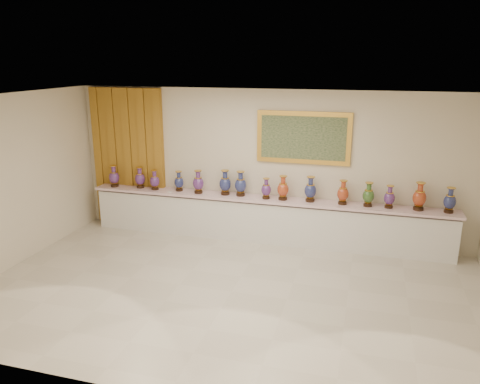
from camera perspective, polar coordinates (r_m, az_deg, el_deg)
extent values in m
plane|color=beige|center=(7.57, -1.03, -12.06)|extent=(8.00, 8.00, 0.00)
plane|color=beige|center=(9.33, 3.36, 3.22)|extent=(8.00, 0.00, 8.00)
plane|color=beige|center=(8.96, -26.39, 1.02)|extent=(0.00, 5.00, 5.00)
plane|color=white|center=(6.70, -1.16, 11.21)|extent=(8.00, 8.00, 0.00)
cube|color=#AF7C25|center=(10.34, -13.39, 4.08)|extent=(1.64, 0.14, 2.95)
cube|color=gold|center=(9.05, 7.73, 6.58)|extent=(1.80, 0.06, 1.00)
cube|color=#1A3420|center=(9.02, 7.69, 6.54)|extent=(1.62, 0.02, 0.82)
cube|color=white|center=(9.42, 2.94, -3.59)|extent=(7.20, 0.42, 0.81)
cube|color=white|center=(9.25, 2.96, -0.88)|extent=(7.28, 0.48, 0.05)
cylinder|color=#311C0D|center=(10.40, -15.02, 0.77)|extent=(0.16, 0.16, 0.05)
cone|color=gold|center=(10.39, -15.04, 1.04)|extent=(0.14, 0.14, 0.03)
ellipsoid|color=#2F1453|center=(10.36, -15.09, 1.72)|extent=(0.24, 0.24, 0.27)
cylinder|color=gold|center=(10.33, -15.14, 2.34)|extent=(0.15, 0.15, 0.01)
cylinder|color=#2F1453|center=(10.32, -15.16, 2.65)|extent=(0.09, 0.09, 0.10)
cone|color=#2F1453|center=(10.31, -15.19, 3.01)|extent=(0.15, 0.15, 0.04)
cylinder|color=gold|center=(10.30, -15.19, 3.11)|extent=(0.15, 0.15, 0.01)
cylinder|color=#311C0D|center=(10.18, -12.04, 0.63)|extent=(0.16, 0.16, 0.04)
cone|color=gold|center=(10.17, -12.05, 0.90)|extent=(0.14, 0.14, 0.03)
ellipsoid|color=#2F1453|center=(10.14, -12.09, 1.58)|extent=(0.27, 0.27, 0.26)
cylinder|color=gold|center=(10.11, -12.13, 2.18)|extent=(0.14, 0.14, 0.01)
cylinder|color=#2F1453|center=(10.10, -12.15, 2.50)|extent=(0.08, 0.08, 0.09)
cone|color=#2F1453|center=(10.08, -12.17, 2.85)|extent=(0.14, 0.14, 0.03)
cylinder|color=gold|center=(10.08, -12.17, 2.95)|extent=(0.15, 0.15, 0.01)
cylinder|color=#311C0D|center=(9.98, -10.31, 0.41)|extent=(0.15, 0.15, 0.04)
cone|color=gold|center=(9.97, -10.32, 0.66)|extent=(0.13, 0.13, 0.03)
ellipsoid|color=#2F1453|center=(9.94, -10.36, 1.31)|extent=(0.20, 0.20, 0.24)
cylinder|color=gold|center=(9.91, -10.39, 1.88)|extent=(0.13, 0.13, 0.01)
cylinder|color=#2F1453|center=(9.90, -10.40, 2.18)|extent=(0.08, 0.08, 0.09)
cone|color=#2F1453|center=(9.89, -10.42, 2.52)|extent=(0.13, 0.13, 0.03)
cylinder|color=gold|center=(9.88, -10.42, 2.61)|extent=(0.14, 0.14, 0.01)
cylinder|color=#311C0D|center=(9.82, -7.41, 0.28)|extent=(0.15, 0.15, 0.04)
cone|color=gold|center=(9.81, -7.42, 0.53)|extent=(0.13, 0.13, 0.03)
ellipsoid|color=#0C1446|center=(9.78, -7.45, 1.18)|extent=(0.23, 0.23, 0.24)
cylinder|color=gold|center=(9.75, -7.47, 1.76)|extent=(0.13, 0.13, 0.01)
cylinder|color=#0C1446|center=(9.74, -7.48, 2.06)|extent=(0.08, 0.08, 0.09)
cone|color=#0C1446|center=(9.72, -7.49, 2.41)|extent=(0.13, 0.13, 0.03)
cylinder|color=gold|center=(9.72, -7.50, 2.50)|extent=(0.14, 0.14, 0.01)
cylinder|color=#311C0D|center=(9.60, -5.08, 0.00)|extent=(0.17, 0.17, 0.05)
cone|color=gold|center=(9.58, -5.09, 0.30)|extent=(0.15, 0.15, 0.03)
ellipsoid|color=#2F1453|center=(9.55, -5.11, 1.06)|extent=(0.25, 0.25, 0.28)
cylinder|color=gold|center=(9.52, -5.12, 1.75)|extent=(0.15, 0.15, 0.01)
cylinder|color=#2F1453|center=(9.50, -5.13, 2.10)|extent=(0.09, 0.09, 0.10)
cone|color=#2F1453|center=(9.49, -5.14, 2.50)|extent=(0.15, 0.15, 0.04)
cylinder|color=gold|center=(9.48, -5.14, 2.61)|extent=(0.16, 0.16, 0.01)
cylinder|color=#311C0D|center=(9.47, -1.82, -0.16)|extent=(0.18, 0.18, 0.05)
cone|color=gold|center=(9.45, -1.82, 0.16)|extent=(0.16, 0.16, 0.03)
ellipsoid|color=#0C1446|center=(9.42, -1.83, 0.98)|extent=(0.26, 0.26, 0.29)
cylinder|color=gold|center=(9.38, -1.83, 1.71)|extent=(0.16, 0.16, 0.01)
cylinder|color=#0C1446|center=(9.37, -1.84, 2.09)|extent=(0.09, 0.09, 0.11)
cone|color=#0C1446|center=(9.35, -1.84, 2.52)|extent=(0.16, 0.16, 0.04)
cylinder|color=gold|center=(9.35, -1.84, 2.64)|extent=(0.16, 0.16, 0.01)
cylinder|color=#311C0D|center=(9.38, 0.07, -0.30)|extent=(0.18, 0.18, 0.05)
cone|color=gold|center=(9.37, 0.07, 0.02)|extent=(0.16, 0.16, 0.03)
ellipsoid|color=#0C1446|center=(9.33, 0.07, 0.84)|extent=(0.28, 0.28, 0.29)
cylinder|color=gold|center=(9.30, 0.07, 1.58)|extent=(0.16, 0.16, 0.01)
cylinder|color=#0C1446|center=(9.28, 0.07, 1.96)|extent=(0.09, 0.09, 0.11)
cone|color=#0C1446|center=(9.27, 0.07, 2.39)|extent=(0.16, 0.16, 0.04)
cylinder|color=gold|center=(9.26, 0.08, 2.51)|extent=(0.16, 0.16, 0.01)
cylinder|color=#311C0D|center=(9.20, 3.19, -0.68)|extent=(0.15, 0.15, 0.04)
cone|color=gold|center=(9.19, 3.19, -0.41)|extent=(0.13, 0.13, 0.03)
ellipsoid|color=#2F1453|center=(9.16, 3.21, 0.27)|extent=(0.21, 0.21, 0.24)
cylinder|color=gold|center=(9.13, 3.22, 0.88)|extent=(0.13, 0.13, 0.01)
cylinder|color=#2F1453|center=(9.12, 3.22, 1.20)|extent=(0.08, 0.08, 0.09)
cone|color=#2F1453|center=(9.10, 3.23, 1.56)|extent=(0.13, 0.13, 0.03)
cylinder|color=gold|center=(9.10, 3.23, 1.66)|extent=(0.13, 0.13, 0.01)
cylinder|color=#311C0D|center=(9.16, 5.23, -0.79)|extent=(0.17, 0.17, 0.05)
cone|color=gold|center=(9.14, 5.24, -0.48)|extent=(0.15, 0.15, 0.03)
ellipsoid|color=maroon|center=(9.10, 5.26, 0.32)|extent=(0.26, 0.26, 0.28)
cylinder|color=gold|center=(9.07, 5.28, 1.04)|extent=(0.15, 0.15, 0.01)
cylinder|color=maroon|center=(9.06, 5.29, 1.41)|extent=(0.09, 0.09, 0.10)
cone|color=maroon|center=(9.04, 5.30, 1.84)|extent=(0.15, 0.15, 0.04)
cylinder|color=gold|center=(9.04, 5.30, 1.95)|extent=(0.16, 0.16, 0.01)
cylinder|color=#311C0D|center=(9.11, 8.53, -0.99)|extent=(0.17, 0.17, 0.05)
cone|color=gold|center=(9.10, 8.54, -0.66)|extent=(0.15, 0.15, 0.03)
ellipsoid|color=#0C1446|center=(9.06, 8.57, 0.16)|extent=(0.30, 0.30, 0.29)
cylinder|color=gold|center=(9.03, 8.61, 0.90)|extent=(0.16, 0.16, 0.01)
cylinder|color=#0C1446|center=(9.01, 8.62, 1.28)|extent=(0.09, 0.09, 0.10)
cone|color=#0C1446|center=(8.99, 8.64, 1.72)|extent=(0.16, 0.16, 0.04)
cylinder|color=gold|center=(8.99, 8.65, 1.84)|extent=(0.16, 0.16, 0.01)
cylinder|color=#311C0D|center=(9.05, 12.37, -1.31)|extent=(0.16, 0.16, 0.05)
cone|color=gold|center=(9.04, 12.39, -1.00)|extent=(0.14, 0.14, 0.03)
ellipsoid|color=maroon|center=(9.00, 12.43, -0.22)|extent=(0.24, 0.24, 0.27)
cylinder|color=gold|center=(8.97, 12.48, 0.48)|extent=(0.15, 0.15, 0.01)
cylinder|color=maroon|center=(8.96, 12.50, 0.85)|extent=(0.09, 0.09, 0.10)
cone|color=maroon|center=(8.94, 12.53, 1.26)|extent=(0.15, 0.15, 0.04)
cylinder|color=gold|center=(8.93, 12.53, 1.37)|extent=(0.15, 0.15, 0.01)
cylinder|color=#311C0D|center=(9.04, 15.30, -1.54)|extent=(0.16, 0.16, 0.05)
cone|color=gold|center=(9.03, 15.32, -1.24)|extent=(0.14, 0.14, 0.03)
ellipsoid|color=black|center=(8.99, 15.38, -0.46)|extent=(0.28, 0.28, 0.27)
cylinder|color=gold|center=(8.96, 15.44, 0.23)|extent=(0.15, 0.15, 0.01)
cylinder|color=black|center=(8.94, 15.46, 0.59)|extent=(0.09, 0.09, 0.10)
cone|color=black|center=(8.93, 15.49, 0.99)|extent=(0.15, 0.15, 0.04)
cylinder|color=gold|center=(8.92, 15.50, 1.10)|extent=(0.15, 0.15, 0.01)
cylinder|color=#311C0D|center=(9.05, 17.66, -1.72)|extent=(0.15, 0.15, 0.04)
cone|color=gold|center=(9.04, 17.69, -1.44)|extent=(0.13, 0.13, 0.03)
ellipsoid|color=#2F1453|center=(9.01, 17.75, -0.72)|extent=(0.24, 0.24, 0.25)
cylinder|color=gold|center=(8.98, 17.81, -0.08)|extent=(0.14, 0.14, 0.01)
cylinder|color=#2F1453|center=(8.96, 17.84, 0.25)|extent=(0.08, 0.08, 0.09)
cone|color=#2F1453|center=(8.95, 17.87, 0.63)|extent=(0.14, 0.14, 0.03)
cylinder|color=gold|center=(8.94, 17.88, 0.73)|extent=(0.14, 0.14, 0.01)
cylinder|color=#311C0D|center=(9.11, 20.90, -1.89)|extent=(0.18, 0.18, 0.05)
cone|color=gold|center=(9.09, 20.93, -1.55)|extent=(0.16, 0.16, 0.03)
ellipsoid|color=maroon|center=(9.05, 21.02, -0.69)|extent=(0.26, 0.26, 0.30)
cylinder|color=gold|center=(9.02, 21.10, 0.09)|extent=(0.16, 0.16, 0.01)
cylinder|color=maroon|center=(9.00, 21.15, 0.49)|extent=(0.10, 0.10, 0.11)
cone|color=maroon|center=(8.98, 21.19, 0.94)|extent=(0.16, 0.16, 0.04)
cylinder|color=gold|center=(8.98, 21.21, 1.07)|extent=(0.17, 0.17, 0.01)
cylinder|color=#311C0D|center=(9.16, 24.07, -2.15)|extent=(0.16, 0.16, 0.05)
cone|color=gold|center=(9.15, 24.11, -1.85)|extent=(0.14, 0.14, 0.03)
ellipsoid|color=#0C1446|center=(9.11, 24.20, -1.09)|extent=(0.27, 0.27, 0.27)
cylinder|color=gold|center=(9.08, 24.28, -0.40)|extent=(0.15, 0.15, 0.01)
cylinder|color=#0C1446|center=(9.07, 24.32, -0.04)|extent=(0.09, 0.09, 0.10)
cone|color=#0C1446|center=(9.05, 24.37, 0.36)|extent=(0.15, 0.15, 0.04)
cylinder|color=gold|center=(9.05, 24.38, 0.47)|extent=(0.15, 0.15, 0.01)
cube|color=white|center=(9.74, -8.56, -0.01)|extent=(0.10, 0.06, 0.00)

